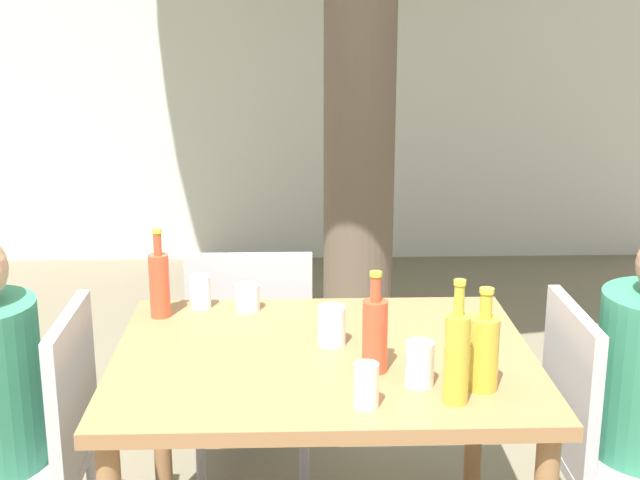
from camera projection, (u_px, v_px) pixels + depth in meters
name	position (u px, v px, depth m)	size (l,w,h in m)	color
cafe_building_wall	(303.00, 50.00, 5.80)	(10.00, 0.08, 2.80)	beige
dining_table_front	(323.00, 383.00, 2.55)	(1.19, 0.94, 0.76)	#996B42
patio_chair_0	(37.00, 442.00, 2.57)	(0.44, 0.44, 0.89)	#B2B2B7
patio_chair_1	(604.00, 433.00, 2.62)	(0.44, 0.44, 0.89)	#B2B2B7
patio_chair_2	(252.00, 347.00, 3.26)	(0.44, 0.44, 0.89)	#B2B2B7
soda_bottle_0	(159.00, 283.00, 2.78)	(0.06, 0.06, 0.28)	#DB4C2D
oil_cruet_1	(457.00, 356.00, 2.18)	(0.06, 0.06, 0.32)	gold
soda_bottle_2	(375.00, 333.00, 2.37)	(0.07, 0.07, 0.28)	#DB4C2D
oil_cruet_3	(484.00, 351.00, 2.26)	(0.08, 0.08, 0.27)	gold
drinking_glass_0	(332.00, 326.00, 2.57)	(0.08, 0.08, 0.12)	white
drinking_glass_1	(420.00, 364.00, 2.30)	(0.08, 0.08, 0.12)	white
drinking_glass_2	(200.00, 292.00, 2.88)	(0.07, 0.07, 0.11)	white
drinking_glass_3	(366.00, 385.00, 2.18)	(0.06, 0.06, 0.11)	silver
drinking_glass_4	(248.00, 297.00, 2.86)	(0.08, 0.08, 0.09)	silver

